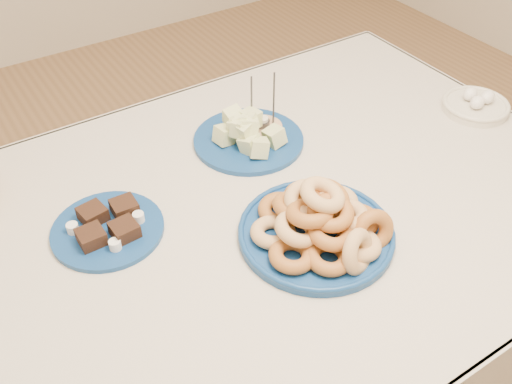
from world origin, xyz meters
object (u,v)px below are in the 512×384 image
melon_plate (247,135)px  candle_holder (262,128)px  donut_platter (320,224)px  egg_bowl (476,105)px  brownie_plate (108,227)px  dining_table (245,246)px

melon_plate → candle_holder: size_ratio=1.87×
donut_platter → egg_bowl: (0.67, 0.16, -0.02)m
donut_platter → candle_holder: bearing=73.8°
melon_plate → brownie_plate: size_ratio=1.21×
dining_table → melon_plate: 0.29m
dining_table → egg_bowl: egg_bowl is taller
melon_plate → brownie_plate: 0.44m
dining_table → melon_plate: (0.14, 0.22, 0.14)m
melon_plate → egg_bowl: size_ratio=1.43×
brownie_plate → egg_bowl: size_ratio=1.18×
donut_platter → candle_holder: (0.11, 0.39, -0.02)m
donut_platter → melon_plate: donut_platter is taller
donut_platter → egg_bowl: 0.69m
brownie_plate → egg_bowl: (1.04, -0.10, 0.01)m
melon_plate → egg_bowl: (0.62, -0.21, -0.01)m
dining_table → candle_holder: 0.34m
dining_table → melon_plate: bearing=56.2°
dining_table → brownie_plate: brownie_plate is taller
dining_table → brownie_plate: 0.32m
donut_platter → melon_plate: bearing=82.1°
donut_platter → melon_plate: size_ratio=1.25×
candle_holder → egg_bowl: size_ratio=0.76×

